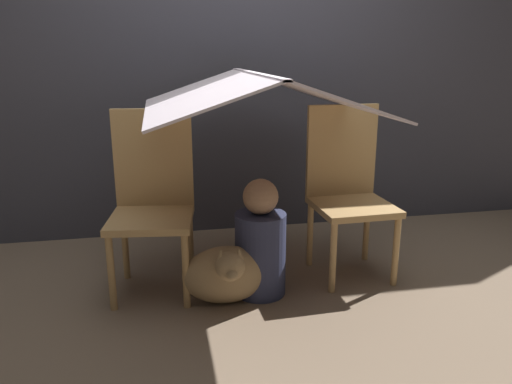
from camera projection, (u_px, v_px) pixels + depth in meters
ground_plane at (258, 288)px, 2.73m from camera, size 8.80×8.80×0.00m
wall_back at (229, 51)px, 3.33m from camera, size 7.00×0.05×2.50m
chair_left at (152, 197)px, 2.64m from camera, size 0.47×0.47×0.96m
chair_right at (348, 186)px, 2.84m from camera, size 0.44×0.44×0.96m
sheet_canopy at (256, 92)px, 2.51m from camera, size 1.11×1.26×0.19m
person_front at (260, 245)px, 2.61m from camera, size 0.27×0.27×0.63m
dog at (226, 274)px, 2.52m from camera, size 0.44×0.36×0.36m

